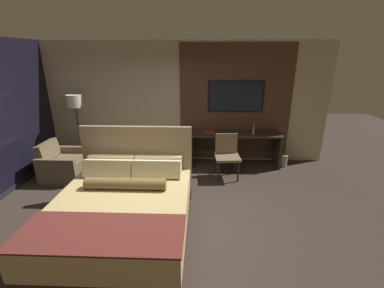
% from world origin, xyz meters
% --- Properties ---
extents(ground_plane, '(16.00, 16.00, 0.00)m').
position_xyz_m(ground_plane, '(0.00, 0.00, 0.00)').
color(ground_plane, '#332823').
extents(wall_back_tv_panel, '(7.20, 0.09, 2.80)m').
position_xyz_m(wall_back_tv_panel, '(0.21, 2.59, 1.40)').
color(wall_back_tv_panel, '#BCAD8E').
rests_on(wall_back_tv_panel, ground_plane).
extents(bed, '(1.90, 2.18, 1.36)m').
position_xyz_m(bed, '(-0.46, -0.27, 0.37)').
color(bed, '#33281E').
rests_on(bed, ground_plane).
extents(desk, '(2.07, 0.58, 0.79)m').
position_xyz_m(desk, '(1.44, 2.29, 0.55)').
color(desk, '#2D2319').
rests_on(desk, ground_plane).
extents(tv, '(1.27, 0.04, 0.71)m').
position_xyz_m(tv, '(1.44, 2.52, 1.58)').
color(tv, black).
extents(desk_chair, '(0.54, 0.53, 0.91)m').
position_xyz_m(desk_chair, '(1.20, 1.64, 0.55)').
color(desk_chair, brown).
rests_on(desk_chair, ground_plane).
extents(armchair_by_window, '(0.83, 0.84, 0.79)m').
position_xyz_m(armchair_by_window, '(-2.24, 1.45, 0.27)').
color(armchair_by_window, brown).
rests_on(armchair_by_window, ground_plane).
extents(floor_lamp, '(0.34, 0.34, 1.65)m').
position_xyz_m(floor_lamp, '(-2.19, 2.21, 1.38)').
color(floor_lamp, '#282623').
rests_on(floor_lamp, ground_plane).
extents(vase_tall, '(0.08, 0.08, 0.27)m').
position_xyz_m(vase_tall, '(1.84, 2.18, 0.93)').
color(vase_tall, '#B2563D').
rests_on(vase_tall, desk).
extents(book, '(0.24, 0.18, 0.03)m').
position_xyz_m(book, '(0.84, 2.24, 0.81)').
color(book, maroon).
rests_on(book, desk).
extents(waste_bin, '(0.22, 0.22, 0.28)m').
position_xyz_m(waste_bin, '(2.58, 2.22, 0.14)').
color(waste_bin, gray).
rests_on(waste_bin, ground_plane).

